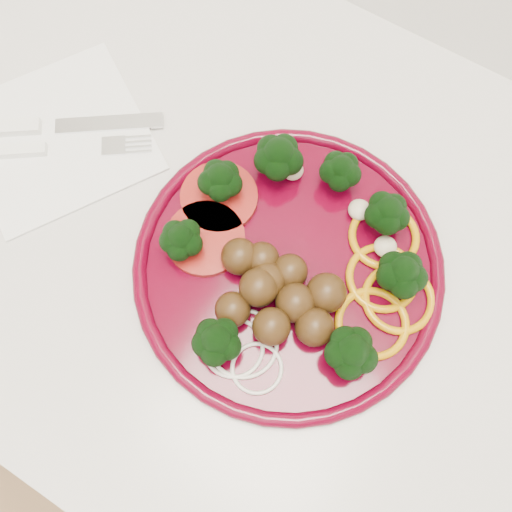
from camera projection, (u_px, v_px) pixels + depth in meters
The scene contains 5 objects.
counter at pixel (305, 358), 0.97m from camera, with size 2.40×0.60×0.90m.
plate at pixel (290, 263), 0.53m from camera, with size 0.30×0.30×0.06m.
napkin at pixel (59, 136), 0.60m from camera, with size 0.18×0.18×0.00m, color white.
knife at pixel (35, 127), 0.59m from camera, with size 0.18×0.14×0.01m.
fork at pixel (30, 150), 0.59m from camera, with size 0.16×0.12×0.01m.
Camera 1 is at (0.01, 1.53, 1.43)m, focal length 40.00 mm.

